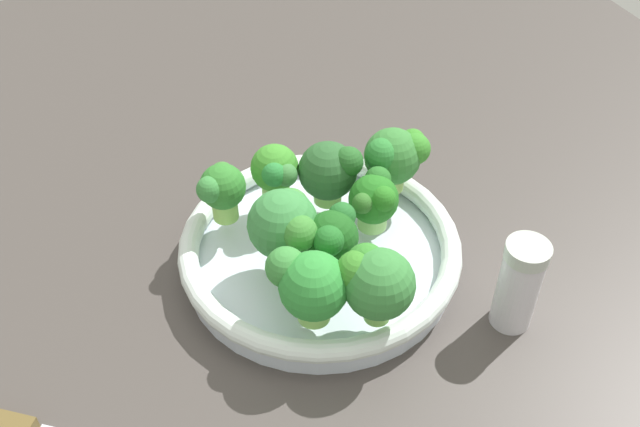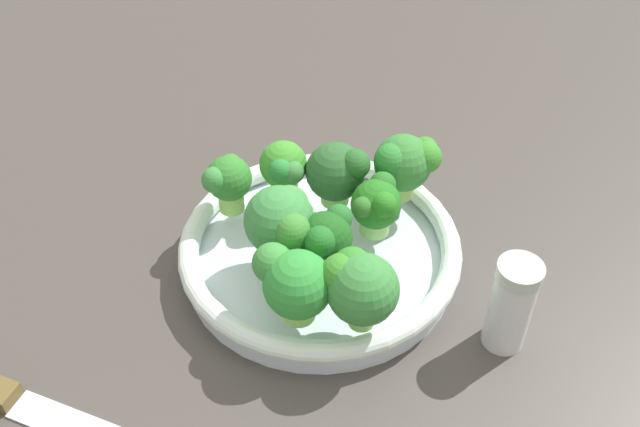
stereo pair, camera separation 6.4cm
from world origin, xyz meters
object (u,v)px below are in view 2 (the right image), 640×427
(broccoli_floret_6, at_px, (291,283))
(broccoli_floret_8, at_px, (377,204))
(broccoli_floret_5, at_px, (228,180))
(broccoli_floret_0, at_px, (284,168))
(broccoli_floret_7, at_px, (326,238))
(broccoli_floret_1, at_px, (405,162))
(bowl, at_px, (320,251))
(broccoli_floret_2, at_px, (338,171))
(knife, at_px, (14,400))
(broccoli_floret_4, at_px, (358,285))
(broccoli_floret_3, at_px, (279,221))
(pepper_shaker, at_px, (511,305))

(broccoli_floret_6, height_order, broccoli_floret_8, broccoli_floret_6)
(broccoli_floret_5, distance_m, broccoli_floret_6, 0.14)
(broccoli_floret_0, xyz_separation_m, broccoli_floret_7, (-0.10, -0.02, 0.00))
(broccoli_floret_1, xyz_separation_m, broccoli_floret_6, (-0.12, 0.14, -0.00))
(broccoli_floret_8, bearing_deg, broccoli_floret_0, 45.82)
(bowl, bearing_deg, broccoli_floret_2, -32.08)
(knife, bearing_deg, broccoli_floret_4, -92.07)
(bowl, bearing_deg, broccoli_floret_0, 16.27)
(broccoli_floret_3, distance_m, broccoli_floret_4, 0.10)
(broccoli_floret_1, height_order, broccoli_floret_6, same)
(broccoli_floret_4, height_order, pepper_shaker, broccoli_floret_4)
(broccoli_floret_5, distance_m, broccoli_floret_7, 0.12)
(broccoli_floret_5, bearing_deg, bowl, -129.01)
(broccoli_floret_4, relative_size, broccoli_floret_6, 1.05)
(broccoli_floret_1, bearing_deg, broccoli_floret_5, 83.02)
(broccoli_floret_8, distance_m, knife, 0.34)
(broccoli_floret_1, relative_size, broccoli_floret_4, 0.96)
(broccoli_floret_7, distance_m, pepper_shaker, 0.16)
(broccoli_floret_6, bearing_deg, bowl, -28.47)
(bowl, relative_size, pepper_shaker, 2.86)
(broccoli_floret_0, xyz_separation_m, broccoli_floret_2, (-0.02, -0.05, 0.00))
(broccoli_floret_2, height_order, broccoli_floret_8, broccoli_floret_2)
(broccoli_floret_6, height_order, pepper_shaker, broccoli_floret_6)
(broccoli_floret_3, bearing_deg, pepper_shaker, -123.71)
(broccoli_floret_2, relative_size, broccoli_floret_8, 1.18)
(broccoli_floret_2, height_order, broccoli_floret_7, broccoli_floret_2)
(broccoli_floret_0, distance_m, broccoli_floret_7, 0.10)
(broccoli_floret_0, distance_m, broccoli_floret_8, 0.10)
(broccoli_floret_6, xyz_separation_m, knife, (-0.01, 0.23, -0.07))
(knife, bearing_deg, broccoli_floret_2, -65.67)
(broccoli_floret_7, bearing_deg, knife, 101.03)
(broccoli_floret_2, xyz_separation_m, knife, (-0.14, 0.30, -0.07))
(broccoli_floret_1, bearing_deg, broccoli_floret_8, 136.34)
(bowl, distance_m, knife, 0.29)
(broccoli_floret_3, bearing_deg, broccoli_floret_1, -68.63)
(broccoli_floret_3, distance_m, broccoli_floret_6, 0.07)
(broccoli_floret_2, distance_m, broccoli_floret_5, 0.10)
(bowl, relative_size, broccoli_floret_6, 3.98)
(broccoli_floret_0, distance_m, broccoli_floret_4, 0.17)
(broccoli_floret_8, bearing_deg, broccoli_floret_4, 154.80)
(broccoli_floret_1, bearing_deg, broccoli_floret_3, 111.37)
(bowl, height_order, broccoli_floret_7, broccoli_floret_7)
(broccoli_floret_5, height_order, pepper_shaker, broccoli_floret_5)
(broccoli_floret_7, bearing_deg, pepper_shaker, -123.04)
(broccoli_floret_3, bearing_deg, broccoli_floret_4, -152.83)
(broccoli_floret_2, xyz_separation_m, broccoli_floret_8, (-0.05, -0.02, -0.00))
(bowl, xyz_separation_m, broccoli_floret_4, (-0.10, -0.01, 0.06))
(broccoli_floret_7, height_order, pepper_shaker, broccoli_floret_7)
(bowl, relative_size, broccoli_floret_4, 3.77)
(bowl, relative_size, broccoli_floret_2, 4.00)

